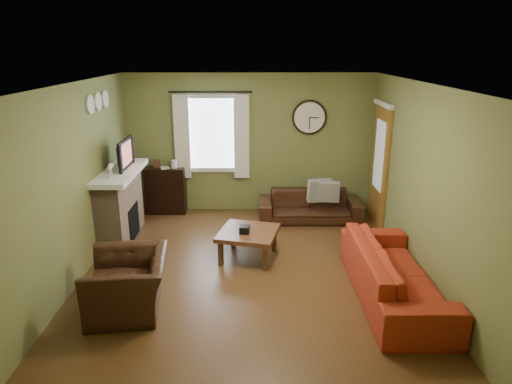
{
  "coord_description": "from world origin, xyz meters",
  "views": [
    {
      "loc": [
        0.05,
        -5.83,
        3.04
      ],
      "look_at": [
        0.1,
        0.4,
        1.05
      ],
      "focal_mm": 32.0,
      "sensor_mm": 36.0,
      "label": 1
    }
  ],
  "objects_px": {
    "bookshelf": "(166,190)",
    "sofa_brown": "(310,206)",
    "sofa_red": "(394,273)",
    "armchair": "(128,284)",
    "coffee_table": "(248,244)"
  },
  "relations": [
    {
      "from": "bookshelf",
      "to": "sofa_brown",
      "type": "bearing_deg",
      "value": -8.76
    },
    {
      "from": "sofa_brown",
      "to": "sofa_red",
      "type": "distance_m",
      "value": 2.82
    },
    {
      "from": "bookshelf",
      "to": "armchair",
      "type": "bearing_deg",
      "value": -87.43
    },
    {
      "from": "sofa_red",
      "to": "coffee_table",
      "type": "distance_m",
      "value": 2.16
    },
    {
      "from": "bookshelf",
      "to": "armchair",
      "type": "relative_size",
      "value": 0.84
    },
    {
      "from": "sofa_red",
      "to": "coffee_table",
      "type": "bearing_deg",
      "value": 58.34
    },
    {
      "from": "armchair",
      "to": "coffee_table",
      "type": "distance_m",
      "value": 2.0
    },
    {
      "from": "bookshelf",
      "to": "sofa_red",
      "type": "bearing_deg",
      "value": -42.52
    },
    {
      "from": "sofa_red",
      "to": "sofa_brown",
      "type": "bearing_deg",
      "value": 15.02
    },
    {
      "from": "sofa_red",
      "to": "bookshelf",
      "type": "bearing_deg",
      "value": 47.48
    },
    {
      "from": "bookshelf",
      "to": "sofa_red",
      "type": "height_order",
      "value": "bookshelf"
    },
    {
      "from": "coffee_table",
      "to": "bookshelf",
      "type": "bearing_deg",
      "value": 128.29
    },
    {
      "from": "sofa_brown",
      "to": "coffee_table",
      "type": "bearing_deg",
      "value": -124.92
    },
    {
      "from": "armchair",
      "to": "coffee_table",
      "type": "height_order",
      "value": "armchair"
    },
    {
      "from": "bookshelf",
      "to": "armchair",
      "type": "xyz_separation_m",
      "value": [
        0.15,
        -3.39,
        -0.1
      ]
    }
  ]
}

